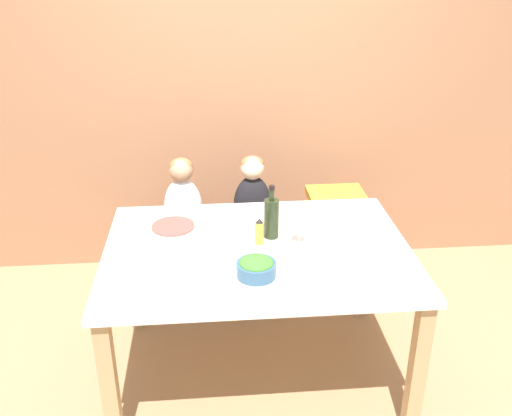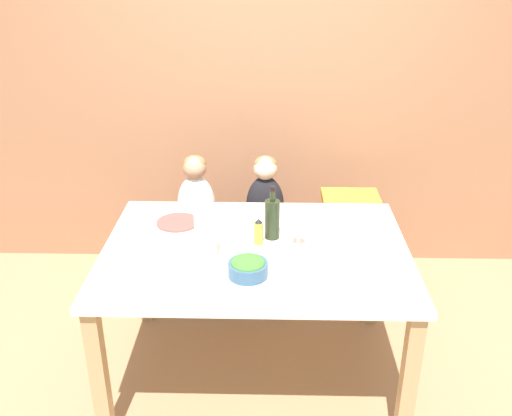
% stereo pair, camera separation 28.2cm
% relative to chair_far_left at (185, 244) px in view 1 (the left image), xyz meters
% --- Properties ---
extents(ground_plane, '(14.00, 14.00, 0.00)m').
position_rel_chair_far_left_xyz_m(ground_plane, '(0.40, -0.81, -0.38)').
color(ground_plane, '#9E7A56').
extents(wall_back, '(10.00, 0.06, 2.70)m').
position_rel_chair_far_left_xyz_m(wall_back, '(0.40, 0.50, 0.97)').
color(wall_back, '#9E6B4C').
rests_on(wall_back, ground_plane).
extents(dining_table, '(1.51, 1.08, 0.78)m').
position_rel_chair_far_left_xyz_m(dining_table, '(0.40, -0.81, 0.30)').
color(dining_table, white).
rests_on(dining_table, ground_plane).
extents(chair_far_left, '(0.42, 0.43, 0.44)m').
position_rel_chair_far_left_xyz_m(chair_far_left, '(0.00, 0.00, 0.00)').
color(chair_far_left, silver).
rests_on(chair_far_left, ground_plane).
extents(chair_far_center, '(0.42, 0.43, 0.44)m').
position_rel_chair_far_left_xyz_m(chair_far_center, '(0.44, 0.00, 0.00)').
color(chair_far_center, silver).
rests_on(chair_far_center, ground_plane).
extents(chair_right_highchair, '(0.36, 0.37, 0.69)m').
position_rel_chair_far_left_xyz_m(chair_right_highchair, '(0.98, 0.00, 0.17)').
color(chair_right_highchair, silver).
rests_on(chair_right_highchair, ground_plane).
extents(person_child_left, '(0.24, 0.16, 0.52)m').
position_rel_chair_far_left_xyz_m(person_child_left, '(0.00, 0.00, 0.33)').
color(person_child_left, silver).
rests_on(person_child_left, chair_far_left).
extents(person_child_center, '(0.24, 0.16, 0.52)m').
position_rel_chair_far_left_xyz_m(person_child_center, '(0.44, 0.00, 0.33)').
color(person_child_center, black).
rests_on(person_child_center, chair_far_center).
extents(wine_bottle, '(0.08, 0.08, 0.28)m').
position_rel_chair_far_left_xyz_m(wine_bottle, '(0.48, -0.69, 0.51)').
color(wine_bottle, '#232D19').
rests_on(wine_bottle, dining_table).
extents(paper_towel_roll, '(0.10, 0.10, 0.24)m').
position_rel_chair_far_left_xyz_m(paper_towel_roll, '(0.16, -0.91, 0.52)').
color(paper_towel_roll, white).
rests_on(paper_towel_roll, dining_table).
extents(wine_glass_near, '(0.07, 0.07, 0.19)m').
position_rel_chair_far_left_xyz_m(wine_glass_near, '(0.61, -0.79, 0.53)').
color(wine_glass_near, white).
rests_on(wine_glass_near, dining_table).
extents(salad_bowl_large, '(0.18, 0.18, 0.09)m').
position_rel_chair_far_left_xyz_m(salad_bowl_large, '(0.37, -1.07, 0.45)').
color(salad_bowl_large, '#335675').
rests_on(salad_bowl_large, dining_table).
extents(dinner_plate_front_left, '(0.23, 0.23, 0.01)m').
position_rel_chair_far_left_xyz_m(dinner_plate_front_left, '(-0.07, -1.02, 0.41)').
color(dinner_plate_front_left, silver).
rests_on(dinner_plate_front_left, dining_table).
extents(dinner_plate_back_left, '(0.23, 0.23, 0.01)m').
position_rel_chair_far_left_xyz_m(dinner_plate_back_left, '(-0.03, -0.54, 0.41)').
color(dinner_plate_back_left, '#D14C47').
rests_on(dinner_plate_back_left, dining_table).
extents(dinner_plate_back_right, '(0.23, 0.23, 0.01)m').
position_rel_chair_far_left_xyz_m(dinner_plate_back_right, '(0.85, -0.53, 0.41)').
color(dinner_plate_back_right, silver).
rests_on(dinner_plate_back_right, dining_table).
extents(condiment_bottle_hot_sauce, '(0.05, 0.05, 0.14)m').
position_rel_chair_far_left_xyz_m(condiment_bottle_hot_sauce, '(0.41, -0.76, 0.47)').
color(condiment_bottle_hot_sauce, '#BC8E33').
rests_on(condiment_bottle_hot_sauce, dining_table).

